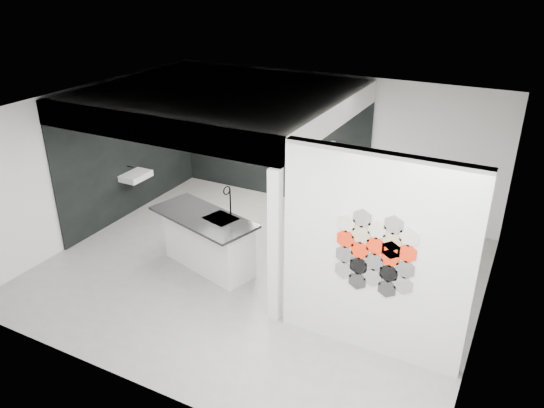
{
  "coord_description": "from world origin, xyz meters",
  "views": [
    {
      "loc": [
        3.73,
        -6.71,
        4.82
      ],
      "look_at": [
        0.1,
        0.3,
        1.15
      ],
      "focal_mm": 35.0,
      "sensor_mm": 36.0,
      "label": 1
    }
  ],
  "objects_px": {
    "kitchen_island": "(208,240)",
    "glass_vase": "(333,146)",
    "kettle": "(318,143)",
    "utensil_cup": "(235,132)",
    "glass_bowl": "(333,147)",
    "partition_panel": "(374,257)",
    "stockpot": "(229,128)",
    "bottle_dark": "(254,133)",
    "wall_basin": "(136,176)"
  },
  "relations": [
    {
      "from": "kitchen_island",
      "to": "kettle",
      "type": "bearing_deg",
      "value": 94.07
    },
    {
      "from": "bottle_dark",
      "to": "utensil_cup",
      "type": "distance_m",
      "value": 0.47
    },
    {
      "from": "glass_bowl",
      "to": "glass_vase",
      "type": "bearing_deg",
      "value": 0.0
    },
    {
      "from": "kitchen_island",
      "to": "bottle_dark",
      "type": "relative_size",
      "value": 11.96
    },
    {
      "from": "kitchen_island",
      "to": "stockpot",
      "type": "height_order",
      "value": "stockpot"
    },
    {
      "from": "kettle",
      "to": "glass_bowl",
      "type": "relative_size",
      "value": 1.4
    },
    {
      "from": "kitchen_island",
      "to": "glass_vase",
      "type": "xyz_separation_m",
      "value": [
        0.97,
        3.12,
        0.89
      ]
    },
    {
      "from": "kitchen_island",
      "to": "glass_vase",
      "type": "distance_m",
      "value": 3.38
    },
    {
      "from": "partition_panel",
      "to": "stockpot",
      "type": "relative_size",
      "value": 11.12
    },
    {
      "from": "wall_basin",
      "to": "kitchen_island",
      "type": "height_order",
      "value": "kitchen_island"
    },
    {
      "from": "wall_basin",
      "to": "glass_bowl",
      "type": "height_order",
      "value": "glass_bowl"
    },
    {
      "from": "wall_basin",
      "to": "glass_vase",
      "type": "height_order",
      "value": "glass_vase"
    },
    {
      "from": "glass_bowl",
      "to": "utensil_cup",
      "type": "distance_m",
      "value": 2.28
    },
    {
      "from": "stockpot",
      "to": "glass_bowl",
      "type": "xyz_separation_m",
      "value": [
        2.44,
        0.0,
        -0.05
      ]
    },
    {
      "from": "glass_bowl",
      "to": "partition_panel",
      "type": "bearing_deg",
      "value": -61.77
    },
    {
      "from": "wall_basin",
      "to": "glass_bowl",
      "type": "relative_size",
      "value": 4.46
    },
    {
      "from": "partition_panel",
      "to": "bottle_dark",
      "type": "xyz_separation_m",
      "value": [
        -3.89,
        3.87,
        0.0
      ]
    },
    {
      "from": "kettle",
      "to": "glass_vase",
      "type": "xyz_separation_m",
      "value": [
        0.31,
        0.0,
        -0.0
      ]
    },
    {
      "from": "kitchen_island",
      "to": "bottle_dark",
      "type": "bearing_deg",
      "value": 121.07
    },
    {
      "from": "wall_basin",
      "to": "kitchen_island",
      "type": "relative_size",
      "value": 0.3
    },
    {
      "from": "stockpot",
      "to": "kettle",
      "type": "xyz_separation_m",
      "value": [
        2.13,
        0.0,
        -0.02
      ]
    },
    {
      "from": "kettle",
      "to": "glass_vase",
      "type": "distance_m",
      "value": 0.31
    },
    {
      "from": "kitchen_island",
      "to": "utensil_cup",
      "type": "height_order",
      "value": "kitchen_island"
    },
    {
      "from": "wall_basin",
      "to": "stockpot",
      "type": "height_order",
      "value": "stockpot"
    },
    {
      "from": "glass_vase",
      "to": "kettle",
      "type": "bearing_deg",
      "value": 180.0
    },
    {
      "from": "bottle_dark",
      "to": "wall_basin",
      "type": "bearing_deg",
      "value": -127.37
    },
    {
      "from": "glass_bowl",
      "to": "kettle",
      "type": "bearing_deg",
      "value": 180.0
    },
    {
      "from": "kettle",
      "to": "glass_bowl",
      "type": "bearing_deg",
      "value": 14.99
    },
    {
      "from": "utensil_cup",
      "to": "kettle",
      "type": "bearing_deg",
      "value": 0.0
    },
    {
      "from": "partition_panel",
      "to": "kitchen_island",
      "type": "relative_size",
      "value": 1.38
    },
    {
      "from": "stockpot",
      "to": "bottle_dark",
      "type": "bearing_deg",
      "value": 0.0
    },
    {
      "from": "wall_basin",
      "to": "partition_panel",
      "type": "bearing_deg",
      "value": -18.23
    },
    {
      "from": "partition_panel",
      "to": "glass_bowl",
      "type": "xyz_separation_m",
      "value": [
        -2.08,
        3.87,
        -0.03
      ]
    },
    {
      "from": "glass_bowl",
      "to": "bottle_dark",
      "type": "bearing_deg",
      "value": 180.0
    },
    {
      "from": "kitchen_island",
      "to": "kettle",
      "type": "distance_m",
      "value": 3.31
    },
    {
      "from": "partition_panel",
      "to": "glass_vase",
      "type": "bearing_deg",
      "value": 118.23
    },
    {
      "from": "stockpot",
      "to": "kettle",
      "type": "relative_size",
      "value": 1.33
    },
    {
      "from": "stockpot",
      "to": "bottle_dark",
      "type": "height_order",
      "value": "stockpot"
    },
    {
      "from": "utensil_cup",
      "to": "glass_vase",
      "type": "bearing_deg",
      "value": 0.0
    },
    {
      "from": "partition_panel",
      "to": "glass_vase",
      "type": "xyz_separation_m",
      "value": [
        -2.08,
        3.87,
        -0.0
      ]
    },
    {
      "from": "kitchen_island",
      "to": "glass_bowl",
      "type": "distance_m",
      "value": 3.38
    },
    {
      "from": "kitchen_island",
      "to": "utensil_cup",
      "type": "xyz_separation_m",
      "value": [
        -1.31,
        3.12,
        0.85
      ]
    },
    {
      "from": "wall_basin",
      "to": "utensil_cup",
      "type": "bearing_deg",
      "value": 61.77
    },
    {
      "from": "kitchen_island",
      "to": "utensil_cup",
      "type": "bearing_deg",
      "value": 128.76
    },
    {
      "from": "glass_vase",
      "to": "wall_basin",
      "type": "bearing_deg",
      "value": -148.65
    },
    {
      "from": "glass_bowl",
      "to": "utensil_cup",
      "type": "relative_size",
      "value": 1.58
    },
    {
      "from": "utensil_cup",
      "to": "glass_bowl",
      "type": "bearing_deg",
      "value": 0.0
    },
    {
      "from": "kettle",
      "to": "partition_panel",
      "type": "bearing_deg",
      "value": -43.28
    },
    {
      "from": "glass_vase",
      "to": "stockpot",
      "type": "bearing_deg",
      "value": 180.0
    },
    {
      "from": "kettle",
      "to": "bottle_dark",
      "type": "relative_size",
      "value": 1.11
    }
  ]
}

